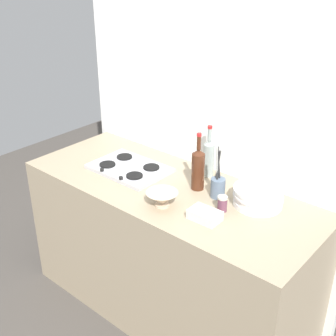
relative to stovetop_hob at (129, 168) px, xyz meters
The scene contains 11 objects.
ground_plane 0.97m from the stovetop_hob, ahead, with size 6.00×6.00×0.00m, color #47423D.
counter_block 0.56m from the stovetop_hob, ahead, with size 1.80×0.70×0.90m, color tan.
backsplash_panel 0.62m from the stovetop_hob, 49.40° to the left, with size 1.90×0.06×2.59m, color white.
stovetop_hob is the anchor object (origin of this frame).
plate_stack 0.83m from the stovetop_hob, 10.54° to the left, with size 0.27×0.27×0.10m.
wine_bottle_leftmost 0.48m from the stovetop_hob, 10.72° to the left, with size 0.07×0.07×0.34m.
wine_bottle_mid_left 0.50m from the stovetop_hob, 32.51° to the left, with size 0.07×0.07×0.32m.
mixing_bowl 0.47m from the stovetop_hob, 23.30° to the right, with size 0.17×0.17×0.08m.
butter_dish 0.70m from the stovetop_hob, 12.19° to the right, with size 0.16×0.11×0.05m, color silver.
utensil_crock 0.61m from the stovetop_hob, ahead, with size 0.08×0.08×0.31m.
condiment_jar_front 0.70m from the stovetop_hob, ahead, with size 0.05×0.05×0.08m.
Camera 1 is at (1.45, -1.70, 2.13)m, focal length 47.60 mm.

